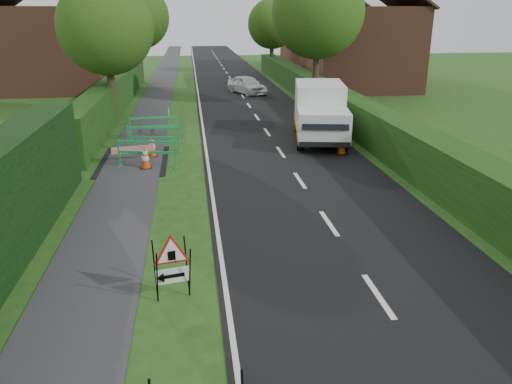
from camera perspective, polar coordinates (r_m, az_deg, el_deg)
ground at (r=8.56m, az=-0.22°, el=-16.48°), size 120.00×120.00×0.00m
road_surface at (r=42.29m, az=-2.92°, el=12.81°), size 6.00×90.00×0.02m
footpath at (r=42.21m, az=-10.56°, el=12.50°), size 2.00×90.00×0.02m
hedge_west_far at (r=29.58m, az=-15.58°, el=9.14°), size 1.00×24.00×1.80m
hedge_east at (r=24.54m, az=10.26°, el=7.49°), size 1.20×50.00×1.50m
house_west at (r=38.03m, az=-22.14°, el=15.06°), size 7.50×7.40×7.88m
house_east_a at (r=36.88m, az=11.78°, el=15.94°), size 7.50×7.40×7.88m
house_east_b at (r=50.57m, az=7.62°, el=17.08°), size 7.50×7.40×7.88m
tree_nw at (r=25.14m, az=-16.81°, el=17.60°), size 4.40×4.40×6.70m
tree_ne at (r=29.76m, az=7.09°, el=19.78°), size 5.20×5.20×7.79m
tree_fw at (r=41.03m, az=-13.42°, el=18.88°), size 4.80×4.80×7.24m
tree_fe at (r=45.45m, az=1.84°, el=18.63°), size 4.20×4.20×6.33m
triangle_sign at (r=9.32m, az=-9.81°, el=-7.95°), size 0.89×0.89×1.11m
works_van at (r=21.28m, az=7.32°, el=9.16°), size 2.81×5.31×2.30m
traffic_cone_0 at (r=19.32m, az=9.80°, el=5.45°), size 0.38×0.38×0.79m
traffic_cone_1 at (r=22.13m, az=9.14°, el=7.28°), size 0.38×0.38×0.79m
traffic_cone_2 at (r=23.96m, az=7.22°, el=8.32°), size 0.38×0.38×0.79m
traffic_cone_3 at (r=17.60m, az=-12.54°, el=3.86°), size 0.38×0.38×0.79m
traffic_cone_4 at (r=19.08m, az=-11.82°, el=5.13°), size 0.38×0.38×0.79m
ped_barrier_0 at (r=17.62m, az=-12.36°, el=4.70°), size 2.09×0.78×1.00m
ped_barrier_1 at (r=19.78m, az=-11.66°, el=6.37°), size 2.09×0.72×1.00m
ped_barrier_2 at (r=21.78m, az=-11.57°, el=7.58°), size 2.09×0.58×1.00m
ped_barrier_3 at (r=22.78m, az=-9.90°, el=8.20°), size 0.45×2.07×1.00m
redwhite_plank at (r=18.67m, az=-13.80°, el=3.41°), size 1.48×0.30×0.25m
hatchback_car at (r=34.08m, az=-1.04°, el=12.16°), size 2.69×3.74×1.18m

